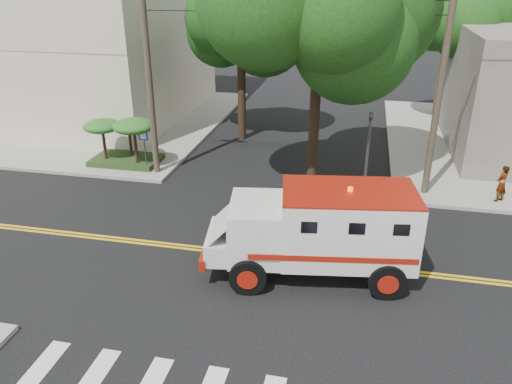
# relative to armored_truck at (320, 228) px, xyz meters

# --- Properties ---
(ground) EXTENTS (100.00, 100.00, 0.00)m
(ground) POSITION_rel_armored_truck_xyz_m (-2.49, 0.67, -1.64)
(ground) COLOR black
(ground) RESTS_ON ground
(sidewalk_nw) EXTENTS (17.00, 17.00, 0.15)m
(sidewalk_nw) POSITION_rel_armored_truck_xyz_m (-15.99, 14.17, -1.56)
(sidewalk_nw) COLOR gray
(sidewalk_nw) RESTS_ON ground
(building_left) EXTENTS (16.00, 14.00, 10.00)m
(building_left) POSITION_rel_armored_truck_xyz_m (-17.99, 15.67, 3.51)
(building_left) COLOR beige
(building_left) RESTS_ON sidewalk_nw
(utility_pole_left) EXTENTS (0.28, 0.28, 9.00)m
(utility_pole_left) POSITION_rel_armored_truck_xyz_m (-8.09, 6.67, 2.86)
(utility_pole_left) COLOR #382D23
(utility_pole_left) RESTS_ON ground
(utility_pole_right) EXTENTS (0.28, 0.28, 9.00)m
(utility_pole_right) POSITION_rel_armored_truck_xyz_m (3.81, 6.87, 2.86)
(utility_pole_right) COLOR #382D23
(utility_pole_right) RESTS_ON ground
(tree_main) EXTENTS (6.08, 5.70, 9.85)m
(tree_main) POSITION_rel_armored_truck_xyz_m (-0.55, 6.88, 5.56)
(tree_main) COLOR black
(tree_main) RESTS_ON ground
(tree_left) EXTENTS (4.48, 4.20, 7.70)m
(tree_left) POSITION_rel_armored_truck_xyz_m (-5.16, 12.46, 4.09)
(tree_left) COLOR black
(tree_left) RESTS_ON ground
(tree_right) EXTENTS (4.80, 4.50, 8.20)m
(tree_right) POSITION_rel_armored_truck_xyz_m (6.36, 16.44, 4.46)
(tree_right) COLOR black
(tree_right) RESTS_ON ground
(traffic_signal) EXTENTS (0.15, 0.18, 3.60)m
(traffic_signal) POSITION_rel_armored_truck_xyz_m (1.31, 6.27, 0.59)
(traffic_signal) COLOR #3F3F42
(traffic_signal) RESTS_ON ground
(accessibility_sign) EXTENTS (0.45, 0.10, 2.02)m
(accessibility_sign) POSITION_rel_armored_truck_xyz_m (-8.69, 6.84, -0.27)
(accessibility_sign) COLOR #3F3F42
(accessibility_sign) RESTS_ON ground
(palm_planter) EXTENTS (3.52, 2.63, 2.36)m
(palm_planter) POSITION_rel_armored_truck_xyz_m (-9.92, 7.29, 0.01)
(palm_planter) COLOR #1E3314
(palm_planter) RESTS_ON sidewalk_nw
(armored_truck) EXTENTS (6.59, 3.33, 2.87)m
(armored_truck) POSITION_rel_armored_truck_xyz_m (0.00, 0.00, 0.00)
(armored_truck) COLOR silver
(armored_truck) RESTS_ON ground
(pedestrian_a) EXTENTS (0.66, 0.64, 1.52)m
(pedestrian_a) POSITION_rel_armored_truck_xyz_m (6.66, 6.58, -0.73)
(pedestrian_a) COLOR gray
(pedestrian_a) RESTS_ON sidewalk_ne
(pedestrian_b) EXTENTS (0.92, 0.74, 1.78)m
(pedestrian_b) POSITION_rel_armored_truck_xyz_m (7.38, 9.30, -0.60)
(pedestrian_b) COLOR gray
(pedestrian_b) RESTS_ON sidewalk_ne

